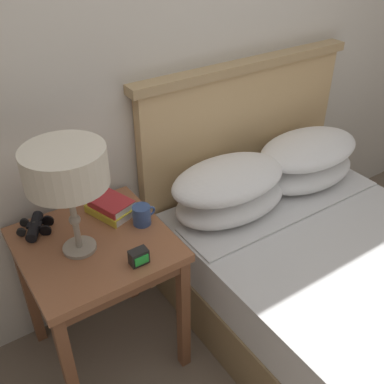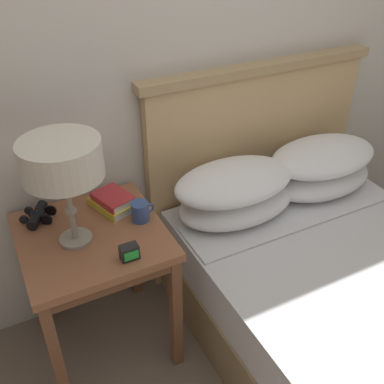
% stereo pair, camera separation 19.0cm
% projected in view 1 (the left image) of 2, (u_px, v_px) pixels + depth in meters
% --- Properties ---
extents(wall_back, '(8.00, 0.06, 2.60)m').
position_uv_depth(wall_back, '(168.00, 40.00, 1.94)').
color(wall_back, beige).
rests_on(wall_back, ground_plane).
extents(nightstand, '(0.58, 0.58, 0.68)m').
position_uv_depth(nightstand, '(97.00, 258.00, 1.84)').
color(nightstand, brown).
rests_on(nightstand, ground_plane).
extents(bed, '(1.28, 2.06, 1.16)m').
position_uv_depth(bed, '(360.00, 298.00, 2.02)').
color(bed, olive).
rests_on(bed, ground_plane).
extents(table_lamp, '(0.30, 0.30, 0.44)m').
position_uv_depth(table_lamp, '(66.00, 170.00, 1.55)').
color(table_lamp, gray).
rests_on(table_lamp, nightstand).
extents(book_on_nightstand, '(0.20, 0.23, 0.04)m').
position_uv_depth(book_on_nightstand, '(112.00, 209.00, 1.94)').
color(book_on_nightstand, silver).
rests_on(book_on_nightstand, nightstand).
extents(book_stacked_on_top, '(0.17, 0.20, 0.03)m').
position_uv_depth(book_stacked_on_top, '(111.00, 204.00, 1.91)').
color(book_stacked_on_top, silver).
rests_on(book_stacked_on_top, book_on_nightstand).
extents(binoculars_pair, '(0.16, 0.16, 0.05)m').
position_uv_depth(binoculars_pair, '(35.00, 226.00, 1.83)').
color(binoculars_pair, black).
rests_on(binoculars_pair, nightstand).
extents(coffee_mug, '(0.10, 0.08, 0.08)m').
position_uv_depth(coffee_mug, '(142.00, 215.00, 1.86)').
color(coffee_mug, '#334C84').
rests_on(coffee_mug, nightstand).
extents(alarm_clock, '(0.07, 0.05, 0.06)m').
position_uv_depth(alarm_clock, '(139.00, 257.00, 1.66)').
color(alarm_clock, black).
rests_on(alarm_clock, nightstand).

